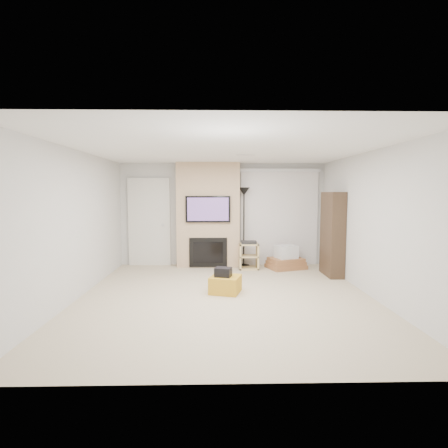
{
  "coord_description": "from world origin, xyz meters",
  "views": [
    {
      "loc": [
        -0.16,
        -5.87,
        1.78
      ],
      "look_at": [
        0.0,
        1.2,
        1.15
      ],
      "focal_mm": 28.0,
      "sensor_mm": 36.0,
      "label": 1
    }
  ],
  "objects_px": {
    "bookshelf": "(332,234)",
    "box_stack": "(286,260)",
    "av_stand": "(249,254)",
    "floor_lamp": "(244,204)",
    "ottoman": "(225,284)"
  },
  "relations": [
    {
      "from": "floor_lamp",
      "to": "box_stack",
      "type": "height_order",
      "value": "floor_lamp"
    },
    {
      "from": "bookshelf",
      "to": "box_stack",
      "type": "bearing_deg",
      "value": 140.49
    },
    {
      "from": "av_stand",
      "to": "box_stack",
      "type": "bearing_deg",
      "value": 1.46
    },
    {
      "from": "box_stack",
      "to": "bookshelf",
      "type": "bearing_deg",
      "value": -39.51
    },
    {
      "from": "ottoman",
      "to": "box_stack",
      "type": "height_order",
      "value": "box_stack"
    },
    {
      "from": "ottoman",
      "to": "bookshelf",
      "type": "height_order",
      "value": "bookshelf"
    },
    {
      "from": "ottoman",
      "to": "av_stand",
      "type": "bearing_deg",
      "value": 72.9
    },
    {
      "from": "floor_lamp",
      "to": "bookshelf",
      "type": "height_order",
      "value": "floor_lamp"
    },
    {
      "from": "bookshelf",
      "to": "ottoman",
      "type": "bearing_deg",
      "value": -151.43
    },
    {
      "from": "box_stack",
      "to": "av_stand",
      "type": "bearing_deg",
      "value": -178.54
    },
    {
      "from": "ottoman",
      "to": "av_stand",
      "type": "relative_size",
      "value": 0.76
    },
    {
      "from": "av_stand",
      "to": "bookshelf",
      "type": "distance_m",
      "value": 1.94
    },
    {
      "from": "av_stand",
      "to": "box_stack",
      "type": "distance_m",
      "value": 0.89
    },
    {
      "from": "floor_lamp",
      "to": "box_stack",
      "type": "xyz_separation_m",
      "value": [
        0.98,
        -0.27,
        -1.29
      ]
    },
    {
      "from": "floor_lamp",
      "to": "box_stack",
      "type": "relative_size",
      "value": 1.95
    }
  ]
}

